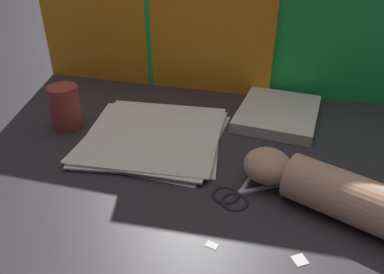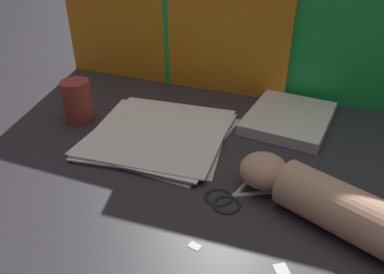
# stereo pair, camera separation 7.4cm
# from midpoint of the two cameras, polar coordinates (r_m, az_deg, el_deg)

# --- Properties ---
(ground_plane) EXTENTS (6.00, 6.00, 0.00)m
(ground_plane) POSITION_cam_midpoint_polar(r_m,az_deg,el_deg) (0.79, -4.94, -2.99)
(ground_plane) COLOR #2D2B30
(paper_stack) EXTENTS (0.33, 0.33, 0.02)m
(paper_stack) POSITION_cam_midpoint_polar(r_m,az_deg,el_deg) (0.86, -8.34, 0.23)
(paper_stack) COLOR white
(paper_stack) RESTS_ON ground_plane
(book_closed) EXTENTS (0.22, 0.26, 0.03)m
(book_closed) POSITION_cam_midpoint_polar(r_m,az_deg,el_deg) (0.95, 10.83, 3.52)
(book_closed) COLOR silver
(book_closed) RESTS_ON ground_plane
(scissors) EXTENTS (0.17, 0.18, 0.01)m
(scissors) POSITION_cam_midpoint_polar(r_m,az_deg,el_deg) (0.69, 4.44, -8.26)
(scissors) COLOR silver
(scissors) RESTS_ON ground_plane
(hand_forearm) EXTENTS (0.34, 0.22, 0.08)m
(hand_forearm) POSITION_cam_midpoint_polar(r_m,az_deg,el_deg) (0.66, 18.47, -8.29)
(hand_forearm) COLOR tan
(hand_forearm) RESTS_ON ground_plane
(paper_scrap_near) EXTENTS (0.03, 0.03, 0.00)m
(paper_scrap_near) POSITION_cam_midpoint_polar(r_m,az_deg,el_deg) (0.59, 12.54, -17.95)
(paper_scrap_near) COLOR white
(paper_scrap_near) RESTS_ON ground_plane
(paper_scrap_mid) EXTENTS (0.02, 0.02, 0.00)m
(paper_scrap_mid) POSITION_cam_midpoint_polar(r_m,az_deg,el_deg) (0.59, -0.63, -16.28)
(paper_scrap_mid) COLOR white
(paper_scrap_mid) RESTS_ON ground_plane
(mug) EXTENTS (0.07, 0.07, 0.10)m
(mug) POSITION_cam_midpoint_polar(r_m,az_deg,el_deg) (0.93, -20.89, 4.18)
(mug) COLOR #99382D
(mug) RESTS_ON ground_plane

